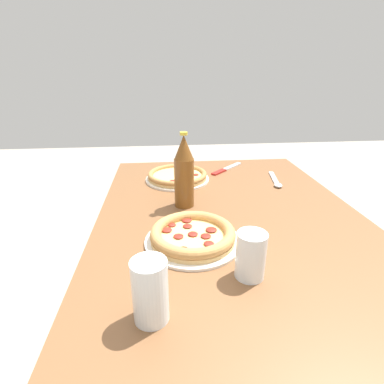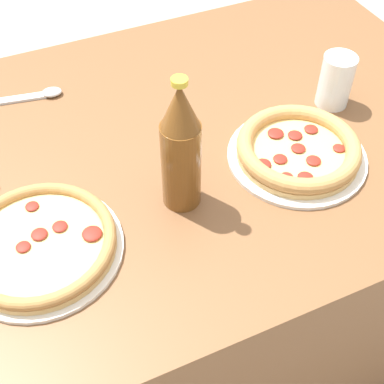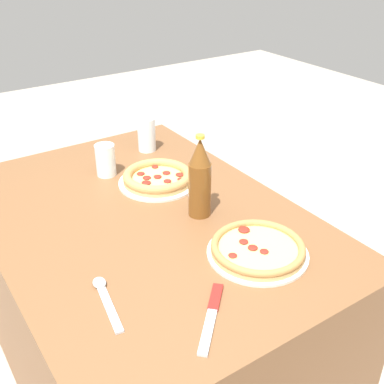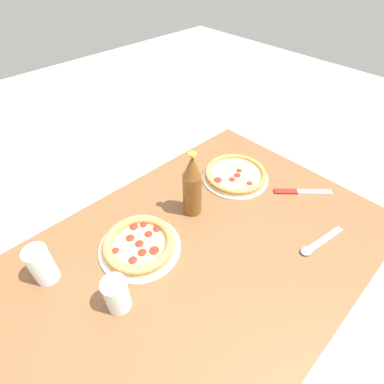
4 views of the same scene
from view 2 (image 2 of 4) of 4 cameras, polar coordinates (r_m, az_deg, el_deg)
The scene contains 7 objects.
ground_plane at distance 1.68m, azimuth 0.21°, elevation -13.27°, with size 8.00×8.00×0.00m, color #A89E8E.
table at distance 1.36m, azimuth 0.25°, elevation -5.66°, with size 1.25×0.88×0.74m.
pizza_salami at distance 0.91m, azimuth -15.96°, elevation -5.38°, with size 0.27×0.27×0.04m.
pizza_pepperoni at distance 1.04m, azimuth 11.23°, elevation 4.40°, with size 0.27×0.27×0.04m.
glass_iced_tea at distance 1.18m, azimuth 15.03°, elevation 11.17°, with size 0.07×0.07×0.11m.
beer_bottle at distance 0.88m, azimuth -1.20°, elevation 4.67°, with size 0.07×0.07×0.26m.
spoon at distance 1.23m, azimuth -16.83°, elevation 9.76°, with size 0.20×0.06×0.02m.
Camera 2 is at (0.34, 0.74, 1.47)m, focal length 50.00 mm.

